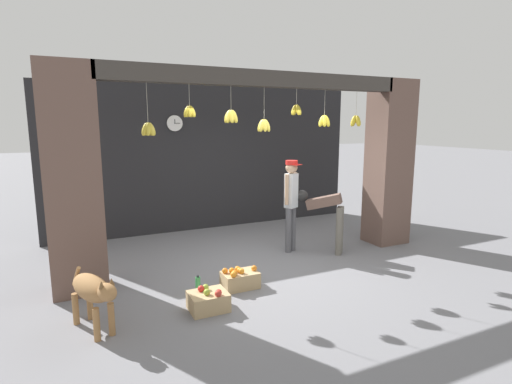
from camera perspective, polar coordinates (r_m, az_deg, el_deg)
The scene contains 12 objects.
ground_plane at distance 6.55m, azimuth 1.54°, elevation -10.69°, with size 60.00×60.00×0.00m, color slate.
shop_back_wall at distance 8.75m, azimuth -6.63°, elevation 4.82°, with size 6.78×0.12×3.08m, color #232326.
shop_pillar_left at distance 5.83m, azimuth -24.68°, elevation 1.44°, with size 0.70×0.60×3.08m, color brown.
shop_pillar_right at distance 8.01m, azimuth 18.43°, elevation 3.91°, with size 0.70×0.60×3.08m, color brown.
storefront_awning at distance 6.26m, azimuth 1.05°, elevation 15.16°, with size 4.88×0.31×0.97m.
dog at distance 4.87m, azimuth -22.24°, elevation -12.93°, with size 0.53×0.97×0.70m.
shopkeeper at distance 7.10m, azimuth 5.03°, elevation -0.94°, with size 0.31×0.31×1.65m.
worker_stooping at distance 7.17m, azimuth 10.03°, elevation -2.85°, with size 0.69×0.70×1.11m.
fruit_crate_oranges at distance 5.76m, azimuth -2.32°, elevation -12.30°, with size 0.50×0.33×0.30m.
fruit_crate_apples at distance 5.17m, azimuth -6.82°, elevation -15.15°, with size 0.47×0.38×0.30m.
water_bottle at distance 5.64m, azimuth -8.29°, elevation -13.01°, with size 0.07×0.07×0.26m.
wall_clock at distance 8.43m, azimuth -11.54°, elevation 9.60°, with size 0.34×0.03×0.34m.
Camera 1 is at (-2.75, -5.48, 2.31)m, focal length 28.00 mm.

